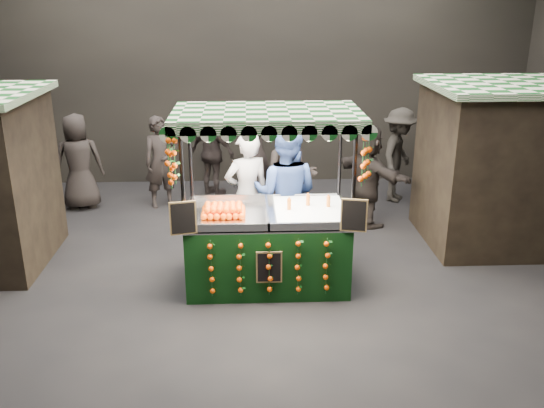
{
  "coord_description": "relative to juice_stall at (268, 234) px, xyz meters",
  "views": [
    {
      "loc": [
        0.06,
        -7.4,
        3.87
      ],
      "look_at": [
        0.41,
        0.49,
        1.05
      ],
      "focal_mm": 38.83,
      "sensor_mm": 36.0,
      "label": 1
    }
  ],
  "objects": [
    {
      "name": "shopper_1",
      "position": [
        0.46,
        2.08,
        0.19
      ],
      "size": [
        0.97,
        0.78,
        1.9
      ],
      "rotation": [
        0.0,
        0.0,
        -0.07
      ],
      "color": "#2B2523",
      "rests_on": "ground"
    },
    {
      "name": "shopper_6",
      "position": [
        -0.07,
        3.73,
        0.19
      ],
      "size": [
        0.53,
        0.74,
        1.9
      ],
      "rotation": [
        0.0,
        0.0,
        -1.69
      ],
      "color": "#2E2625",
      "rests_on": "ground"
    },
    {
      "name": "market_hall",
      "position": [
        -0.34,
        -0.06,
        2.62
      ],
      "size": [
        12.1,
        10.1,
        5.05
      ],
      "color": "black",
      "rests_on": "ground"
    },
    {
      "name": "vendor_blue",
      "position": [
        0.3,
        0.87,
        0.28
      ],
      "size": [
        1.19,
        1.03,
        2.08
      ],
      "rotation": [
        0.0,
        0.0,
        2.86
      ],
      "color": "navy",
      "rests_on": "ground"
    },
    {
      "name": "shopper_2",
      "position": [
        -0.96,
        3.99,
        0.12
      ],
      "size": [
        1.09,
        0.96,
        1.76
      ],
      "rotation": [
        0.0,
        0.0,
        2.51
      ],
      "color": "#292221",
      "rests_on": "ground"
    },
    {
      "name": "ground",
      "position": [
        -0.34,
        -0.06,
        -0.76
      ],
      "size": [
        12.0,
        12.0,
        0.0
      ],
      "primitive_type": "plane",
      "color": "black",
      "rests_on": "ground"
    },
    {
      "name": "juice_stall",
      "position": [
        0.0,
        0.0,
        0.0
      ],
      "size": [
        2.54,
        1.49,
        2.46
      ],
      "color": "black",
      "rests_on": "ground"
    },
    {
      "name": "shopper_5",
      "position": [
        1.81,
        2.23,
        0.13
      ],
      "size": [
        1.35,
        1.68,
        1.79
      ],
      "rotation": [
        0.0,
        0.0,
        2.15
      ],
      "color": "#2B2523",
      "rests_on": "ground"
    },
    {
      "name": "shopper_3",
      "position": [
        2.68,
        3.49,
        0.16
      ],
      "size": [
        1.17,
        1.37,
        1.84
      ],
      "rotation": [
        0.0,
        0.0,
        1.07
      ],
      "color": "#2B2823",
      "rests_on": "ground"
    },
    {
      "name": "shopper_4",
      "position": [
        -3.43,
        3.34,
        0.15
      ],
      "size": [
        0.99,
        0.75,
        1.82
      ],
      "rotation": [
        0.0,
        0.0,
        3.35
      ],
      "color": "#2A2422",
      "rests_on": "ground"
    },
    {
      "name": "neighbour_stall_right",
      "position": [
        4.06,
        1.44,
        0.55
      ],
      "size": [
        3.0,
        2.2,
        2.6
      ],
      "color": "black",
      "rests_on": "ground"
    },
    {
      "name": "vendor_grey",
      "position": [
        -0.28,
        1.07,
        0.21
      ],
      "size": [
        0.82,
        0.68,
        1.95
      ],
      "rotation": [
        0.0,
        0.0,
        3.48
      ],
      "color": "gray",
      "rests_on": "ground"
    },
    {
      "name": "shopper_0",
      "position": [
        -1.91,
        3.38,
        0.11
      ],
      "size": [
        0.76,
        0.65,
        1.75
      ],
      "rotation": [
        0.0,
        0.0,
        0.44
      ],
      "color": "#2B2523",
      "rests_on": "ground"
    }
  ]
}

